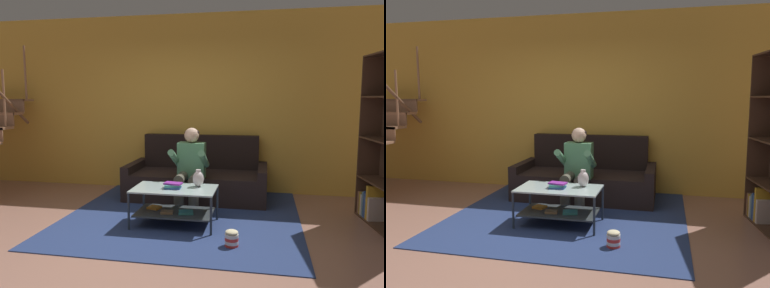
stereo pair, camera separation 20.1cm
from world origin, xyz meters
The scene contains 9 objects.
ground centered at (0.00, 0.00, 0.00)m, with size 16.80×16.80×0.00m, color #A07060.
back_partition centered at (0.00, 2.46, 1.45)m, with size 8.40×0.12×2.90m, color gold.
couch centered at (0.25, 1.92, 0.30)m, with size 2.12×0.96×0.95m.
person_seated_center centered at (0.25, 1.34, 0.62)m, with size 0.50×0.58×1.13m.
coffee_table centered at (0.20, 0.60, 0.31)m, with size 1.00×0.59×0.47m.
area_rug centered at (0.23, 1.13, 0.01)m, with size 3.00×3.25×0.01m.
vase centered at (0.48, 0.73, 0.56)m, with size 0.14×0.14×0.21m.
book_stack centered at (0.19, 0.59, 0.50)m, with size 0.23×0.19×0.07m.
popcorn_tub centered at (0.95, 0.06, 0.09)m, with size 0.14×0.14×0.18m.
Camera 2 is at (1.46, -3.66, 1.56)m, focal length 35.00 mm.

